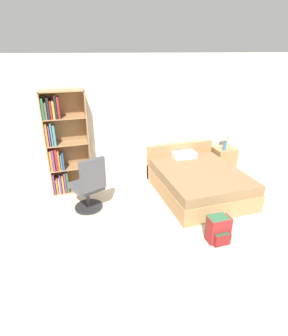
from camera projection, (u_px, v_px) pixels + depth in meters
ground_plane at (230, 277)px, 3.34m from camera, size 14.00×14.00×0.00m
wall_back at (149, 119)px, 5.61m from camera, size 9.00×0.06×2.60m
bookshelf at (62, 145)px, 5.00m from camera, size 0.79×0.32×2.00m
bed at (197, 180)px, 5.25m from camera, size 1.54×1.92×0.76m
office_chair at (89, 187)px, 4.55m from camera, size 0.63×0.69×1.05m
nightstand at (223, 160)px, 6.17m from camera, size 0.49×0.48×0.58m
table_lamp at (229, 131)px, 5.93m from camera, size 0.25×0.25×0.48m
water_bottle at (225, 146)px, 5.89m from camera, size 0.07×0.07×0.22m
backpack_red at (219, 230)px, 3.90m from camera, size 0.33×0.25×0.41m
backpack_green at (217, 229)px, 3.92m from camera, size 0.29×0.28×0.41m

